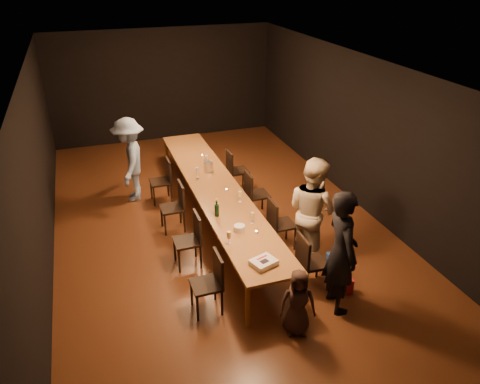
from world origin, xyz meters
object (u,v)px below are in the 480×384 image
object	(u,v)px
chair_right_0	(313,261)
chair_right_1	(282,224)
chair_right_2	(257,194)
child	(298,302)
chair_left_3	(160,181)
woman_tan	(312,211)
chair_right_3	(238,170)
table	(216,189)
birthday_cake	(264,262)
chair_left_2	(172,207)
man_blue	(130,160)
woman_birthday	(341,252)
plate_stack	(239,228)
champagne_bottle	(217,207)
chair_left_0	(206,284)
chair_left_1	(187,241)
ice_bucket	(208,166)

from	to	relation	value
chair_right_0	chair_right_1	world-z (taller)	same
chair_right_2	child	xyz separation A→B (m)	(-0.65, -3.22, 0.03)
chair_left_3	woman_tan	size ratio (longest dim) A/B	0.50
chair_right_3	woman_tan	size ratio (longest dim) A/B	0.50
table	chair_right_2	bearing A→B (deg)	0.00
woman_tan	birthday_cake	distance (m)	1.51
chair_right_3	birthday_cake	distance (m)	3.92
chair_left_2	man_blue	distance (m)	1.67
woman_birthday	man_blue	bearing A→B (deg)	33.53
plate_stack	champagne_bottle	distance (m)	0.62
chair_right_1	champagne_bottle	bearing A→B (deg)	-97.54
chair_left_0	table	bearing A→B (deg)	-19.50
man_blue	child	bearing A→B (deg)	30.69
chair_right_0	chair_left_0	world-z (taller)	same
chair_left_3	table	bearing A→B (deg)	-144.69
birthday_cake	champagne_bottle	distance (m)	1.57
table	chair_right_2	distance (m)	0.88
chair_right_3	chair_left_1	xyz separation A→B (m)	(-1.70, -2.40, 0.00)
champagne_bottle	chair_right_2	bearing A→B (deg)	42.83
table	chair_left_3	world-z (taller)	chair_left_3
chair_left_3	child	bearing A→B (deg)	-166.64
chair_right_0	chair_right_3	size ratio (longest dim) A/B	1.00
chair_left_3	ice_bucket	size ratio (longest dim) A/B	4.75
chair_left_0	champagne_bottle	xyz separation A→B (m)	(0.57, 1.35, 0.45)
woman_tan	child	xyz separation A→B (m)	(-0.95, -1.53, -0.43)
chair_left_2	chair_left_3	xyz separation A→B (m)	(0.00, 1.20, 0.00)
chair_left_0	ice_bucket	bearing A→B (deg)	-16.18
chair_left_2	man_blue	world-z (taller)	man_blue
chair_right_0	woman_birthday	size ratio (longest dim) A/B	0.49
chair_right_3	ice_bucket	xyz separation A→B (m)	(-0.78, -0.44, 0.38)
man_blue	woman_tan	bearing A→B (deg)	50.47
chair_left_0	child	size ratio (longest dim) A/B	0.93
chair_right_0	woman_tan	bearing A→B (deg)	157.02
man_blue	plate_stack	size ratio (longest dim) A/B	9.97
woman_birthday	champagne_bottle	bearing A→B (deg)	39.57
table	chair_left_2	world-z (taller)	chair_left_2
child	plate_stack	xyz separation A→B (m)	(-0.28, 1.59, 0.30)
child	ice_bucket	size ratio (longest dim) A/B	5.10
chair_left_1	chair_left_3	world-z (taller)	same
chair_right_1	plate_stack	size ratio (longest dim) A/B	5.22
chair_left_1	man_blue	bearing A→B (deg)	11.20
child	chair_left_2	bearing A→B (deg)	125.80
chair_right_1	ice_bucket	xyz separation A→B (m)	(-0.78, 1.96, 0.38)
chair_left_0	woman_tan	xyz separation A→B (m)	(2.00, 0.71, 0.46)
woman_birthday	chair_right_3	bearing A→B (deg)	7.25
chair_left_1	man_blue	world-z (taller)	man_blue
chair_right_3	champagne_bottle	world-z (taller)	champagne_bottle
chair_right_3	child	world-z (taller)	child
chair_right_3	plate_stack	distance (m)	3.00
table	child	size ratio (longest dim) A/B	6.00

